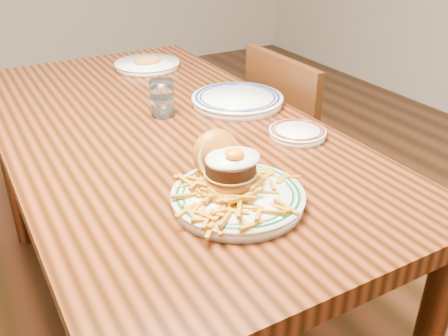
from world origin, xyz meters
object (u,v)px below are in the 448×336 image
table (160,152)px  chair_right (301,157)px  main_plate (234,186)px  side_plate (297,132)px

table → chair_right: 0.64m
table → chair_right: chair_right is taller
chair_right → main_plate: main_plate is taller
main_plate → side_plate: main_plate is taller
table → main_plate: size_ratio=5.40×
table → main_plate: 0.48m
chair_right → main_plate: (-0.62, -0.54, 0.33)m
table → chair_right: (0.60, 0.08, -0.20)m
chair_right → main_plate: bearing=40.7°
chair_right → side_plate: chair_right is taller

